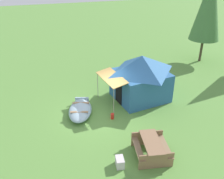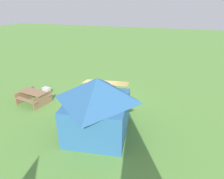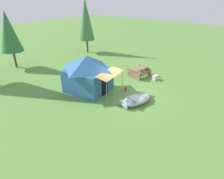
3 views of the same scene
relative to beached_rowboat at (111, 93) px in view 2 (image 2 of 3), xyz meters
The scene contains 6 objects.
ground_plane 1.25m from the beached_rowboat, 74.47° to the left, with size 80.00×80.00×0.00m, color #598C3D.
beached_rowboat is the anchor object (origin of this frame).
canvas_cabin_tent 4.04m from the beached_rowboat, 99.40° to the left, with size 3.22×4.27×2.73m.
picnic_table 4.74m from the beached_rowboat, 28.38° to the left, with size 1.91×1.71×0.76m.
cooler_box 4.40m from the beached_rowboat, ahead, with size 0.49×0.33×0.39m, color silver.
fuel_can 1.82m from the beached_rowboat, 56.92° to the left, with size 0.18×0.18×0.31m, color red.
Camera 2 is at (-3.99, 9.84, 5.64)m, focal length 31.87 mm.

